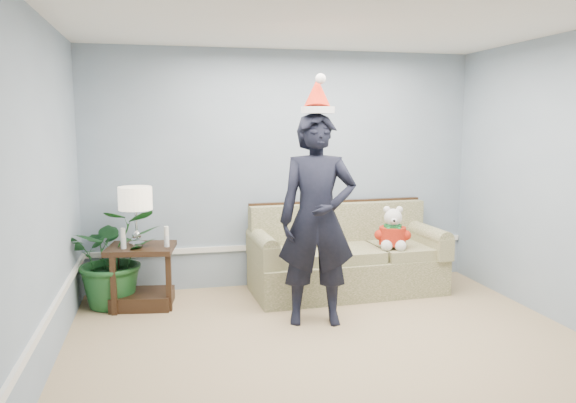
% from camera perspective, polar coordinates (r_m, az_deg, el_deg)
% --- Properties ---
extents(room_shell, '(4.54, 5.04, 2.74)m').
position_cam_1_polar(room_shell, '(4.08, 7.12, 0.47)').
color(room_shell, tan).
rests_on(room_shell, ground).
extents(wainscot_trim, '(4.49, 4.99, 0.06)m').
position_cam_1_polar(wainscot_trim, '(5.19, -10.12, -8.14)').
color(wainscot_trim, white).
rests_on(wainscot_trim, room_shell).
extents(sofa, '(2.14, 0.99, 0.98)m').
position_cam_1_polar(sofa, '(6.38, 5.83, -5.94)').
color(sofa, '#505D2C').
rests_on(sofa, room_shell).
extents(side_table, '(0.73, 0.64, 0.64)m').
position_cam_1_polar(side_table, '(6.02, -14.58, -8.00)').
color(side_table, '#342112').
rests_on(side_table, room_shell).
extents(table_lamp, '(0.34, 0.34, 0.60)m').
position_cam_1_polar(table_lamp, '(5.89, -15.25, 0.07)').
color(table_lamp, silver).
rests_on(table_lamp, side_table).
extents(candle_pair, '(0.47, 0.05, 0.21)m').
position_cam_1_polar(candle_pair, '(5.81, -14.32, -3.64)').
color(candle_pair, silver).
rests_on(candle_pair, side_table).
extents(houseplant, '(1.02, 0.91, 1.04)m').
position_cam_1_polar(houseplant, '(6.05, -17.26, -5.36)').
color(houseplant, '#1B5023').
rests_on(houseplant, room_shell).
extents(man, '(0.80, 0.60, 1.98)m').
position_cam_1_polar(man, '(5.22, 2.98, -1.86)').
color(man, black).
rests_on(man, room_shell).
extents(santa_hat, '(0.38, 0.41, 0.36)m').
position_cam_1_polar(santa_hat, '(5.17, 3.02, 10.62)').
color(santa_hat, silver).
rests_on(santa_hat, man).
extents(teddy_bear, '(0.36, 0.37, 0.48)m').
position_cam_1_polar(teddy_bear, '(6.24, 10.61, -3.18)').
color(teddy_bear, silver).
rests_on(teddy_bear, sofa).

